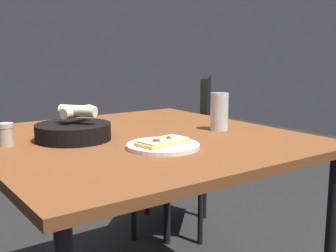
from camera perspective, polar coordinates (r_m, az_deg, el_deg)
The scene contains 6 objects.
dining_table at distance 1.56m, azimuth -4.15°, elevation -3.47°, with size 1.12×1.11×0.76m.
pizza_plate at distance 1.35m, azimuth -0.69°, elevation -2.60°, with size 0.24×0.24×0.04m.
bread_basket at distance 1.51m, azimuth -12.75°, elevation -0.55°, with size 0.27×0.27×0.12m.
beer_glass at distance 1.67m, azimuth 7.01°, elevation 1.65°, with size 0.07×0.07×0.15m.
pepper_shaker at distance 1.48m, azimuth -21.23°, elevation -1.26°, with size 0.05×0.05×0.08m.
chair_far at distance 2.47m, azimuth 2.51°, elevation -2.80°, with size 0.62×0.62×0.93m.
Camera 1 is at (1.29, -0.79, 1.07)m, focal length 44.64 mm.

